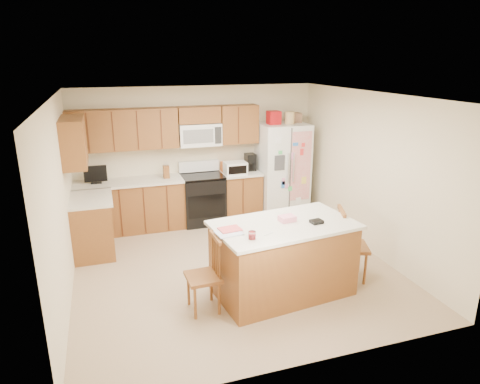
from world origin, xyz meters
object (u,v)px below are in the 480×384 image
object	(u,v)px
windsor_chair_left	(205,276)
stove	(203,198)
refrigerator	(282,169)
island	(283,258)
windsor_chair_right	(350,246)
windsor_chair_back	(266,240)

from	to	relation	value
windsor_chair_left	stove	bearing A→B (deg)	77.32
stove	refrigerator	size ratio (longest dim) A/B	0.55
island	windsor_chair_right	bearing A→B (deg)	3.88
windsor_chair_right	windsor_chair_left	bearing A→B (deg)	-175.87
island	windsor_chair_back	distance (m)	0.79
refrigerator	windsor_chair_back	bearing A→B (deg)	-119.11
stove	windsor_chair_left	distance (m)	2.96
stove	windsor_chair_right	world-z (taller)	stove
island	windsor_chair_right	xyz separation A→B (m)	(1.04, 0.07, -0.01)
refrigerator	windsor_chair_right	world-z (taller)	refrigerator
windsor_chair_left	windsor_chair_right	xyz separation A→B (m)	(2.10, 0.15, 0.03)
island	windsor_chair_left	bearing A→B (deg)	-175.63
island	windsor_chair_left	xyz separation A→B (m)	(-1.06, -0.08, -0.04)
windsor_chair_left	windsor_chair_right	bearing A→B (deg)	4.13
stove	windsor_chair_back	distance (m)	2.09
refrigerator	windsor_chair_left	xyz separation A→B (m)	(-2.22, -2.83, -0.47)
stove	island	size ratio (longest dim) A/B	0.60
windsor_chair_back	windsor_chair_right	xyz separation A→B (m)	(0.98, -0.71, 0.08)
refrigerator	windsor_chair_right	xyz separation A→B (m)	(-0.12, -2.68, -0.44)
stove	island	xyz separation A→B (m)	(0.41, -2.81, 0.02)
refrigerator	windsor_chair_left	size ratio (longest dim) A/B	2.13
island	windsor_chair_left	world-z (taller)	island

